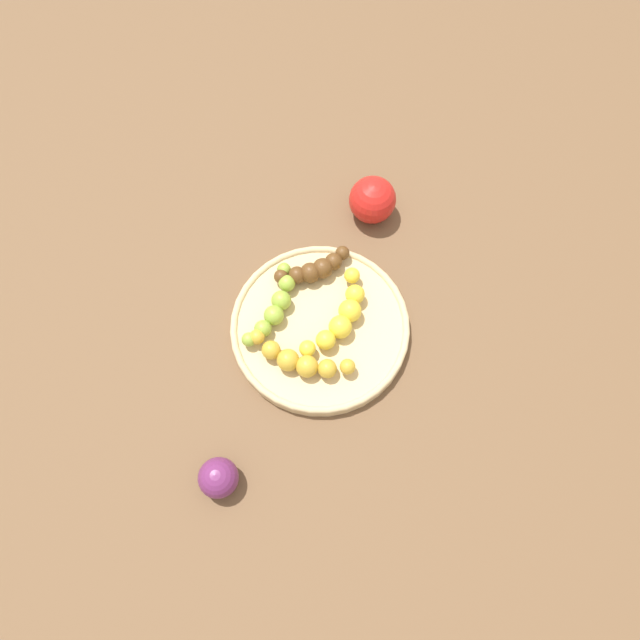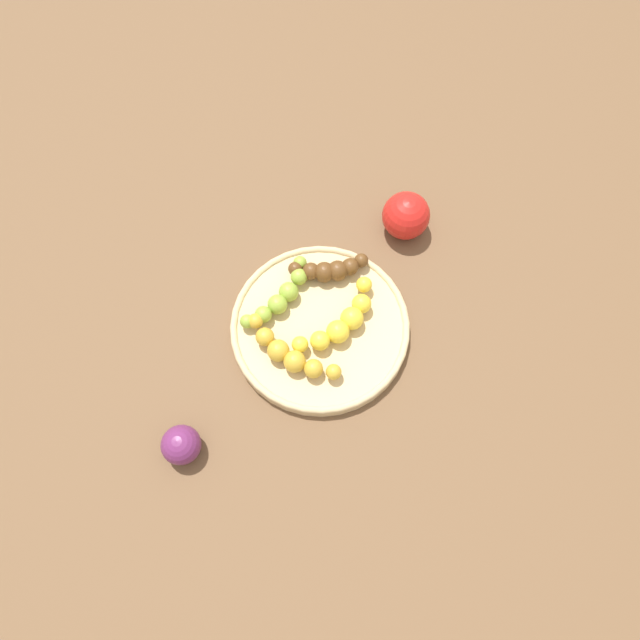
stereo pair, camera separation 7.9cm
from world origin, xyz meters
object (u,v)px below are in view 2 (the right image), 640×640
fruit_bowl (320,327)px  banana_yellow (341,322)px  banana_green (281,296)px  banana_spotted (289,353)px  apple_red (406,216)px  banana_overripe (331,269)px  plum_purple (181,445)px

fruit_bowl → banana_yellow: size_ratio=1.80×
banana_green → banana_spotted: 0.09m
fruit_bowl → banana_green: (-0.04, 0.06, 0.02)m
banana_green → apple_red: apple_red is taller
fruit_bowl → banana_overripe: size_ratio=2.33×
banana_spotted → plum_purple: plum_purple is taller
apple_red → plum_purple: (-0.42, -0.19, -0.01)m
banana_overripe → banana_green: bearing=-66.6°
banana_spotted → apple_red: bearing=176.0°
apple_red → banana_yellow: bearing=-143.8°
banana_spotted → plum_purple: 0.18m
banana_yellow → banana_overripe: (0.02, 0.08, -0.00)m
banana_yellow → apple_red: (0.16, 0.12, 0.00)m
fruit_bowl → banana_overripe: (0.05, 0.07, 0.02)m
banana_green → banana_spotted: size_ratio=0.93×
banana_overripe → apple_red: size_ratio=1.52×
fruit_bowl → banana_green: 0.07m
banana_overripe → banana_spotted: (-0.10, -0.09, 0.00)m
plum_purple → banana_yellow: bearing=15.0°
banana_overripe → plum_purple: bearing=-45.2°
banana_yellow → banana_overripe: 0.08m
banana_overripe → banana_green: 0.08m
banana_spotted → apple_red: apple_red is taller
apple_red → plum_purple: 0.46m
banana_overripe → banana_green: size_ratio=0.89×
banana_yellow → banana_overripe: bearing=144.9°
banana_green → apple_red: size_ratio=1.72×
banana_yellow → plum_purple: same height
banana_spotted → apple_red: size_ratio=1.84×
apple_red → banana_green: bearing=-168.3°
banana_overripe → apple_red: 0.14m
banana_green → plum_purple: (-0.20, -0.14, -0.01)m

